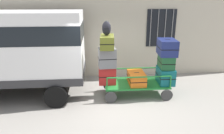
{
  "coord_description": "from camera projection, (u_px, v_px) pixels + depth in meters",
  "views": [
    {
      "loc": [
        -0.53,
        -6.05,
        3.14
      ],
      "look_at": [
        0.02,
        0.43,
        1.03
      ],
      "focal_mm": 33.81,
      "sensor_mm": 36.0,
      "label": 1
    }
  ],
  "objects": [
    {
      "name": "luggage_cart",
      "position": [
        136.0,
        85.0,
        7.12
      ],
      "size": [
        2.18,
        1.07,
        0.43
      ],
      "color": "#1E722D",
      "rests_on": "ground"
    },
    {
      "name": "ground_plane",
      "position": [
        112.0,
        102.0,
        6.75
      ],
      "size": [
        40.0,
        40.0,
        0.0
      ],
      "primitive_type": "plane",
      "color": "gray"
    },
    {
      "name": "backpack",
      "position": [
        107.0,
        28.0,
        6.41
      ],
      "size": [
        0.27,
        0.22,
        0.44
      ],
      "color": "black",
      "rests_on": "suitcase_left_top"
    },
    {
      "name": "suitcase_left_bottom",
      "position": [
        107.0,
        76.0,
        6.92
      ],
      "size": [
        0.57,
        0.25,
        0.6
      ],
      "color": "#B21E1E",
      "rests_on": "luggage_cart"
    },
    {
      "name": "suitcase_center_bottom",
      "position": [
        165.0,
        75.0,
        7.06
      ],
      "size": [
        0.52,
        0.77,
        0.53
      ],
      "color": "#0F5960",
      "rests_on": "luggage_cart"
    },
    {
      "name": "suitcase_left_middle",
      "position": [
        107.0,
        58.0,
        6.73
      ],
      "size": [
        0.58,
        0.44,
        0.63
      ],
      "color": "slate",
      "rests_on": "suitcase_left_bottom"
    },
    {
      "name": "cart_railing",
      "position": [
        137.0,
        74.0,
        6.99
      ],
      "size": [
        2.07,
        0.93,
        0.41
      ],
      "color": "#1E722D",
      "rests_on": "luggage_cart"
    },
    {
      "name": "van",
      "position": [
        13.0,
        46.0,
        6.76
      ],
      "size": [
        4.51,
        2.2,
        2.77
      ],
      "color": "white",
      "rests_on": "ground"
    },
    {
      "name": "suitcase_center_top",
      "position": [
        167.0,
        47.0,
        6.82
      ],
      "size": [
        0.63,
        0.86,
        0.51
      ],
      "color": "navy",
      "rests_on": "suitcase_center_middle"
    },
    {
      "name": "suitcase_left_top",
      "position": [
        107.0,
        42.0,
        6.57
      ],
      "size": [
        0.49,
        0.86,
        0.41
      ],
      "color": "#4C5119",
      "rests_on": "suitcase_left_middle"
    },
    {
      "name": "building_wall",
      "position": [
        107.0,
        16.0,
        8.41
      ],
      "size": [
        12.0,
        0.38,
        5.0
      ],
      "color": "#BCB29E",
      "rests_on": "ground"
    },
    {
      "name": "suitcase_center_middle",
      "position": [
        166.0,
        61.0,
        6.95
      ],
      "size": [
        0.5,
        0.77,
        0.43
      ],
      "color": "#194C28",
      "rests_on": "suitcase_center_bottom"
    },
    {
      "name": "suitcase_midleft_bottom",
      "position": [
        136.0,
        78.0,
        7.04
      ],
      "size": [
        0.54,
        0.85,
        0.38
      ],
      "color": "orange",
      "rests_on": "luggage_cart"
    }
  ]
}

